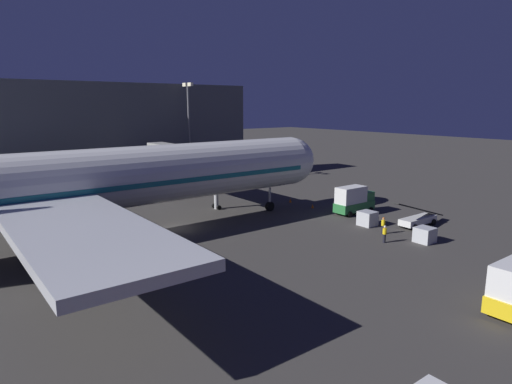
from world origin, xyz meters
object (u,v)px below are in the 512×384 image
at_px(baggage_container_mid_row, 425,235).
at_px(ground_crew_marshaller_fwd, 385,233).
at_px(apron_floodlight_mast, 189,125).
at_px(airliner_at_gate, 50,187).
at_px(baggage_container_near_belt, 367,218).
at_px(cargo_truck_aft, 354,200).
at_px(ground_crew_under_port_wing, 383,225).
at_px(belt_loader, 418,219).
at_px(traffic_cone_nose_starboard, 290,200).
at_px(jet_bridge, 192,157).
at_px(traffic_cone_nose_port, 313,206).

xyz_separation_m(baggage_container_mid_row, ground_crew_marshaller_fwd, (2.32, 3.29, 0.22)).
bearing_deg(apron_floodlight_mast, baggage_container_mid_row, -178.32).
bearing_deg(airliner_at_gate, apron_floodlight_mast, -48.01).
relative_size(baggage_container_near_belt, ground_crew_marshaller_fwd, 1.02).
height_order(airliner_at_gate, cargo_truck_aft, airliner_at_gate).
bearing_deg(ground_crew_under_port_wing, cargo_truck_aft, -29.97).
bearing_deg(airliner_at_gate, belt_loader, -114.47).
bearing_deg(belt_loader, ground_crew_under_port_wing, 85.02).
xyz_separation_m(baggage_container_mid_row, traffic_cone_nose_starboard, (21.61, -1.53, -0.48)).
height_order(jet_bridge, ground_crew_under_port_wing, jet_bridge).
relative_size(apron_floodlight_mast, baggage_container_mid_row, 9.97).
distance_m(airliner_at_gate, jet_bridge, 23.74).
height_order(jet_bridge, cargo_truck_aft, jet_bridge).
distance_m(airliner_at_gate, apron_floodlight_mast, 38.31).
relative_size(apron_floodlight_mast, baggage_container_near_belt, 9.49).
bearing_deg(ground_crew_marshaller_fwd, ground_crew_under_port_wing, -50.75).
bearing_deg(traffic_cone_nose_port, airliner_at_gate, 85.96).
height_order(airliner_at_gate, ground_crew_under_port_wing, airliner_at_gate).
bearing_deg(ground_crew_marshaller_fwd, cargo_truck_aft, -35.21).
xyz_separation_m(apron_floodlight_mast, cargo_truck_aft, (-32.84, -4.90, -8.20)).
xyz_separation_m(apron_floodlight_mast, baggage_container_mid_row, (-44.91, -1.31, -9.20)).
bearing_deg(ground_crew_marshaller_fwd, baggage_container_mid_row, -125.21).
bearing_deg(airliner_at_gate, traffic_cone_nose_starboard, -85.96).
bearing_deg(traffic_cone_nose_port, jet_bridge, 37.33).
distance_m(baggage_container_mid_row, ground_crew_under_port_wing, 4.37).
xyz_separation_m(apron_floodlight_mast, ground_crew_under_port_wing, (-40.64, -0.40, -8.96)).
xyz_separation_m(airliner_at_gate, apron_floodlight_mast, (25.50, -28.33, 3.87)).
distance_m(belt_loader, baggage_container_near_belt, 5.59).
distance_m(jet_bridge, belt_loader, 30.64).
xyz_separation_m(belt_loader, traffic_cone_nose_starboard, (17.83, 3.17, -0.58)).
bearing_deg(belt_loader, jet_bridge, 26.58).
height_order(ground_crew_under_port_wing, traffic_cone_nose_port, ground_crew_under_port_wing).
bearing_deg(baggage_container_mid_row, baggage_container_near_belt, -3.36).
xyz_separation_m(ground_crew_under_port_wing, traffic_cone_nose_starboard, (17.34, -2.45, -0.72)).
bearing_deg(belt_loader, baggage_container_mid_row, 128.76).
bearing_deg(ground_crew_under_port_wing, ground_crew_marshaller_fwd, 129.25).
xyz_separation_m(airliner_at_gate, traffic_cone_nose_port, (-2.20, -31.18, -5.80)).
height_order(belt_loader, baggage_container_near_belt, belt_loader).
bearing_deg(baggage_container_mid_row, jet_bridge, 15.96).
height_order(airliner_at_gate, apron_floodlight_mast, airliner_at_gate).
xyz_separation_m(cargo_truck_aft, ground_crew_under_port_wing, (-7.80, 4.50, -0.76)).
height_order(jet_bridge, baggage_container_near_belt, jet_bridge).
xyz_separation_m(apron_floodlight_mast, traffic_cone_nose_starboard, (-23.30, -2.85, -9.67)).
bearing_deg(airliner_at_gate, ground_crew_marshaller_fwd, -122.95).
relative_size(jet_bridge, belt_loader, 2.34).
distance_m(apron_floodlight_mast, baggage_container_near_belt, 38.66).
height_order(apron_floodlight_mast, traffic_cone_nose_starboard, apron_floodlight_mast).
bearing_deg(cargo_truck_aft, apron_floodlight_mast, 8.48).
relative_size(airliner_at_gate, baggage_container_mid_row, 38.01).
distance_m(apron_floodlight_mast, traffic_cone_nose_starboard, 25.39).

